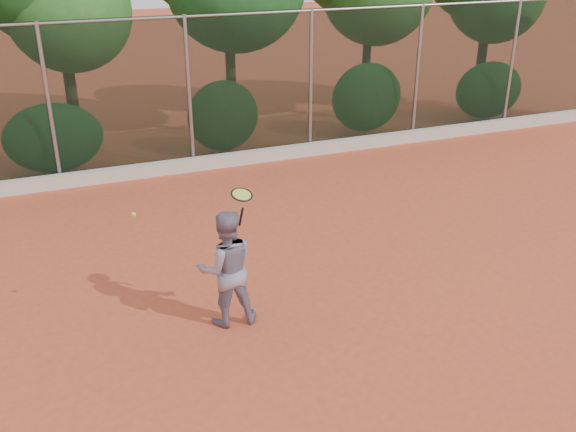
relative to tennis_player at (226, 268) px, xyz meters
name	(u,v)px	position (x,y,z in m)	size (l,w,h in m)	color
ground	(314,321)	(1.14, -0.47, -0.86)	(80.00, 80.00, 0.00)	#CB4F30
concrete_curb	(195,164)	(1.14, 6.35, -0.71)	(24.00, 0.20, 0.30)	beige
tennis_player	(226,268)	(0.00, 0.00, 0.00)	(0.84, 0.65, 1.73)	gray
chainlink_fence	(189,90)	(1.14, 6.53, 1.00)	(24.09, 0.09, 3.50)	black
tennis_racket	(242,197)	(0.26, -0.01, 1.04)	(0.37, 0.37, 0.56)	black
tennis_ball_in_flight	(134,214)	(-1.15, 0.21, 0.93)	(0.06, 0.06, 0.06)	#CADF32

